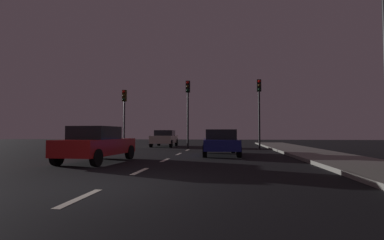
% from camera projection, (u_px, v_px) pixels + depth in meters
% --- Properties ---
extents(ground_plane, '(80.00, 80.00, 0.00)m').
position_uv_depth(ground_plane, '(168.00, 159.00, 13.54)').
color(ground_plane, black).
extents(sidewalk_curb_right, '(3.00, 40.00, 0.15)m').
position_uv_depth(sidewalk_curb_right, '(336.00, 159.00, 12.67)').
color(sidewalk_curb_right, gray).
rests_on(sidewalk_curb_right, ground_plane).
extents(lane_stripe_nearest, '(0.16, 1.60, 0.01)m').
position_uv_depth(lane_stripe_nearest, '(80.00, 198.00, 5.40)').
color(lane_stripe_nearest, silver).
rests_on(lane_stripe_nearest, ground_plane).
extents(lane_stripe_second, '(0.16, 1.60, 0.01)m').
position_uv_depth(lane_stripe_second, '(140.00, 171.00, 9.17)').
color(lane_stripe_second, silver).
rests_on(lane_stripe_second, ground_plane).
extents(lane_stripe_third, '(0.16, 1.60, 0.01)m').
position_uv_depth(lane_stripe_third, '(165.00, 160.00, 12.94)').
color(lane_stripe_third, silver).
rests_on(lane_stripe_third, ground_plane).
extents(lane_stripe_fourth, '(0.16, 1.60, 0.01)m').
position_uv_depth(lane_stripe_fourth, '(179.00, 154.00, 16.71)').
color(lane_stripe_fourth, silver).
rests_on(lane_stripe_fourth, ground_plane).
extents(lane_stripe_fifth, '(0.16, 1.60, 0.01)m').
position_uv_depth(lane_stripe_fifth, '(187.00, 150.00, 20.48)').
color(lane_stripe_fifth, silver).
rests_on(lane_stripe_fifth, ground_plane).
extents(traffic_signal_left, '(0.32, 0.38, 4.61)m').
position_uv_depth(traffic_signal_left, '(124.00, 107.00, 22.77)').
color(traffic_signal_left, '#4C4C51').
rests_on(traffic_signal_left, ground_plane).
extents(traffic_signal_center, '(0.32, 0.38, 5.23)m').
position_uv_depth(traffic_signal_center, '(188.00, 101.00, 22.20)').
color(traffic_signal_center, black).
rests_on(traffic_signal_center, ground_plane).
extents(traffic_signal_right, '(0.32, 0.38, 5.22)m').
position_uv_depth(traffic_signal_right, '(259.00, 101.00, 21.57)').
color(traffic_signal_right, black).
rests_on(traffic_signal_right, ground_plane).
extents(car_stopped_ahead, '(2.17, 4.53, 1.40)m').
position_uv_depth(car_stopped_ahead, '(220.00, 142.00, 15.88)').
color(car_stopped_ahead, navy).
rests_on(car_stopped_ahead, ground_plane).
extents(car_adjacent_lane, '(2.02, 4.31, 1.49)m').
position_uv_depth(car_adjacent_lane, '(97.00, 144.00, 12.10)').
color(car_adjacent_lane, '#B21919').
rests_on(car_adjacent_lane, ground_plane).
extents(car_oncoming_far, '(2.04, 4.48, 1.46)m').
position_uv_depth(car_oncoming_far, '(165.00, 138.00, 26.03)').
color(car_oncoming_far, beige).
rests_on(car_oncoming_far, ground_plane).
extents(street_lamp_right, '(1.66, 0.36, 6.47)m').
position_uv_depth(street_lamp_right, '(377.00, 48.00, 9.23)').
color(street_lamp_right, black).
rests_on(street_lamp_right, ground_plane).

